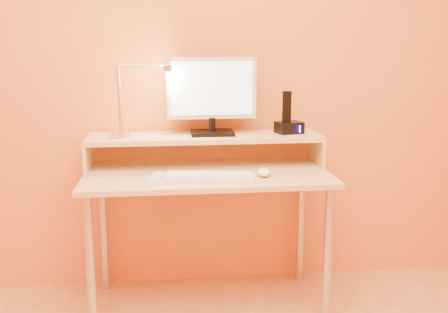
{
  "coord_description": "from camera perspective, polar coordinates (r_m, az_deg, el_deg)",
  "views": [
    {
      "loc": [
        -0.19,
        -1.29,
        1.34
      ],
      "look_at": [
        0.08,
        1.13,
        0.81
      ],
      "focal_mm": 41.43,
      "sensor_mm": 36.0,
      "label": 1
    }
  ],
  "objects": [
    {
      "name": "monitor_screen",
      "position": [
        2.63,
        -1.33,
        7.52
      ],
      "size": [
        0.42,
        0.02,
        0.27
      ],
      "primitive_type": "cube",
      "rotation": [
        0.0,
        0.0,
        0.03
      ],
      "color": "white",
      "rests_on": "monitor_panel"
    },
    {
      "name": "desk_shelf",
      "position": [
        2.67,
        -2.13,
        2.16
      ],
      "size": [
        1.2,
        0.3,
        0.02
      ],
      "primitive_type": "cube",
      "color": "tan",
      "rests_on": "desk_lower"
    },
    {
      "name": "lamp_head",
      "position": [
        2.59,
        -6.25,
        9.64
      ],
      "size": [
        0.04,
        0.04,
        0.03
      ],
      "primitive_type": "cylinder",
      "color": "#B7B7BD",
      "rests_on": "lamp_arm"
    },
    {
      "name": "keyboard",
      "position": [
        2.39,
        -1.59,
        -2.4
      ],
      "size": [
        0.43,
        0.19,
        0.02
      ],
      "primitive_type": "cube",
      "rotation": [
        0.0,
        0.0,
        -0.15
      ],
      "color": "white",
      "rests_on": "desk_lower"
    },
    {
      "name": "phone_handset",
      "position": [
        2.71,
        6.94,
        5.49
      ],
      "size": [
        0.05,
        0.03,
        0.16
      ],
      "primitive_type": "cube",
      "rotation": [
        0.0,
        0.0,
        0.26
      ],
      "color": "black",
      "rests_on": "phone_dock"
    },
    {
      "name": "lamp_post",
      "position": [
        2.61,
        -11.47,
        6.19
      ],
      "size": [
        0.01,
        0.01,
        0.33
      ],
      "primitive_type": "cylinder",
      "color": "#B7B7BD",
      "rests_on": "lamp_base"
    },
    {
      "name": "monitor_foot",
      "position": [
        2.67,
        -1.32,
        2.63
      ],
      "size": [
        0.22,
        0.16,
        0.02
      ],
      "primitive_type": "cube",
      "color": "black",
      "rests_on": "desk_shelf"
    },
    {
      "name": "monitor_back",
      "position": [
        2.67,
        -1.4,
        7.59
      ],
      "size": [
        0.41,
        0.02,
        0.26
      ],
      "primitive_type": "cube",
      "rotation": [
        0.0,
        0.0,
        0.03
      ],
      "color": "black",
      "rests_on": "monitor_panel"
    },
    {
      "name": "lamp_bulb",
      "position": [
        2.59,
        -6.24,
        9.29
      ],
      "size": [
        0.03,
        0.03,
        0.0
      ],
      "primitive_type": "cylinder",
      "color": "#FFEAC6",
      "rests_on": "lamp_head"
    },
    {
      "name": "mouse",
      "position": [
        2.48,
        4.41,
        -1.71
      ],
      "size": [
        0.08,
        0.12,
        0.04
      ],
      "primitive_type": "ellipsoid",
      "rotation": [
        0.0,
        0.0,
        -0.18
      ],
      "color": "white",
      "rests_on": "desk_lower"
    },
    {
      "name": "lamp_arm",
      "position": [
        2.59,
        -8.95,
        9.9
      ],
      "size": [
        0.24,
        0.01,
        0.01
      ],
      "primitive_type": "cylinder",
      "rotation": [
        0.0,
        1.57,
        0.0
      ],
      "color": "#B7B7BD",
      "rests_on": "lamp_post"
    },
    {
      "name": "phone_led",
      "position": [
        2.69,
        8.38,
        3.03
      ],
      "size": [
        0.01,
        0.0,
        0.04
      ],
      "primitive_type": "cube",
      "color": "#1D36FF",
      "rests_on": "phone_dock"
    },
    {
      "name": "desk_leg_bl",
      "position": [
        2.92,
        -13.13,
        -7.86
      ],
      "size": [
        0.04,
        0.04,
        0.69
      ],
      "primitive_type": "cylinder",
      "color": "#B7B7BD",
      "rests_on": "floor"
    },
    {
      "name": "shelf_riser_right",
      "position": [
        2.79,
        10.09,
        0.74
      ],
      "size": [
        0.02,
        0.3,
        0.14
      ],
      "primitive_type": "cube",
      "color": "tan",
      "rests_on": "desk_lower"
    },
    {
      "name": "phone_dock",
      "position": [
        2.73,
        7.19,
        3.2
      ],
      "size": [
        0.15,
        0.13,
        0.06
      ],
      "primitive_type": "cube",
      "rotation": [
        0.0,
        0.0,
        0.26
      ],
      "color": "black",
      "rests_on": "desk_shelf"
    },
    {
      "name": "monitor_panel",
      "position": [
        2.65,
        -1.36,
        7.55
      ],
      "size": [
        0.46,
        0.05,
        0.31
      ],
      "primitive_type": "cube",
      "rotation": [
        0.0,
        0.0,
        0.03
      ],
      "color": "silver",
      "rests_on": "monitor_neck"
    },
    {
      "name": "lamp_base",
      "position": [
        2.64,
        -11.31,
        2.36
      ],
      "size": [
        0.1,
        0.1,
        0.02
      ],
      "primitive_type": "cylinder",
      "color": "#B7B7BD",
      "rests_on": "desk_shelf"
    },
    {
      "name": "desk_lower",
      "position": [
        2.56,
        -1.85,
        -1.97
      ],
      "size": [
        1.2,
        0.6,
        0.02
      ],
      "primitive_type": "cube",
      "color": "tan",
      "rests_on": "floor"
    },
    {
      "name": "desk_leg_br",
      "position": [
        2.99,
        8.48,
        -7.18
      ],
      "size": [
        0.04,
        0.04,
        0.69
      ],
      "primitive_type": "cylinder",
      "color": "#B7B7BD",
      "rests_on": "floor"
    },
    {
      "name": "shelf_riser_left",
      "position": [
        2.71,
        -14.69,
        0.18
      ],
      "size": [
        0.02,
        0.3,
        0.14
      ],
      "primitive_type": "cube",
      "color": "tan",
      "rests_on": "desk_lower"
    },
    {
      "name": "remote_control",
      "position": [
        2.4,
        -7.68,
        -2.51
      ],
      "size": [
        0.11,
        0.21,
        0.02
      ],
      "primitive_type": "cube",
      "rotation": [
        0.0,
        0.0,
        -0.3
      ],
      "color": "white",
      "rests_on": "desk_lower"
    },
    {
      "name": "desk_leg_fr",
      "position": [
        2.54,
        11.36,
        -10.89
      ],
      "size": [
        0.04,
        0.04,
        0.69
      ],
      "primitive_type": "cylinder",
      "color": "#B7B7BD",
      "rests_on": "floor"
    },
    {
      "name": "wall_back",
      "position": [
        2.8,
        -2.45,
        10.51
      ],
      "size": [
        3.0,
        0.04,
        2.5
      ],
      "primitive_type": "cube",
      "color": "orange",
      "rests_on": "floor"
    },
    {
      "name": "desk_leg_fl",
      "position": [
        2.46,
        -14.5,
        -11.87
      ],
      "size": [
        0.04,
        0.04,
        0.69
      ],
      "primitive_type": "cylinder",
      "color": "#B7B7BD",
      "rests_on": "floor"
    },
    {
      "name": "monitor_neck",
      "position": [
        2.66,
        -1.32,
        3.56
      ],
      "size": [
        0.04,
        0.04,
        0.07
      ],
      "primitive_type": "cylinder",
      "color": "black",
      "rests_on": "monitor_foot"
    }
  ]
}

